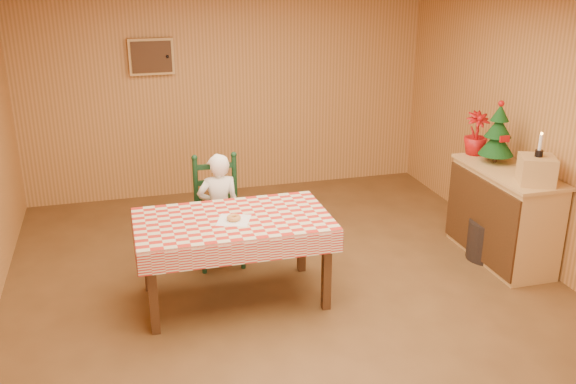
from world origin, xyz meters
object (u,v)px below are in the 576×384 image
Objects in this scene: crate at (537,170)px; storage_bin at (488,240)px; christmas_tree at (498,135)px; ladder_chair at (218,213)px; shelf_unit at (503,215)px; seated_child at (219,210)px; dining_table at (233,227)px.

crate is 0.96m from storage_bin.
ladder_chair is at bearing 170.96° from christmas_tree.
seated_child is at bearing 166.99° from shelf_unit.
seated_child is 2.81m from christmas_tree.
christmas_tree reaches higher than dining_table.
crate is (2.71, -1.02, 0.49)m from seated_child.
dining_table is 1.34× the size of shelf_unit.
shelf_unit is at bearing 91.23° from crate.
christmas_tree is at bearing -9.04° from ladder_chair.
storage_bin is at bearing 170.37° from shelf_unit.
dining_table is 0.81m from ladder_chair.
seated_child is 0.91× the size of shelf_unit.
christmas_tree is (2.71, 0.36, 0.52)m from dining_table.
christmas_tree reaches higher than shelf_unit.
dining_table is at bearing 90.00° from seated_child.
ladder_chair is 2.73× the size of storage_bin.
crate is at bearing -72.96° from storage_bin.
ladder_chair is 0.08m from seated_child.
storage_bin is (2.58, -0.66, -0.31)m from ladder_chair.
crate reaches higher than ladder_chair.
shelf_unit is 2.00× the size of christmas_tree.
ladder_chair reaches higher than dining_table.
crate is at bearing -88.77° from shelf_unit.
dining_table reaches higher than storage_bin.
shelf_unit is 4.13× the size of crate.
dining_table is at bearing -177.19° from storage_bin.
dining_table is 1.53× the size of ladder_chair.
shelf_unit is (2.70, -0.62, -0.10)m from seated_child.
dining_table is 4.18× the size of storage_bin.
crate reaches higher than shelf_unit.
crate is at bearing -6.19° from dining_table.
crate reaches higher than seated_child.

